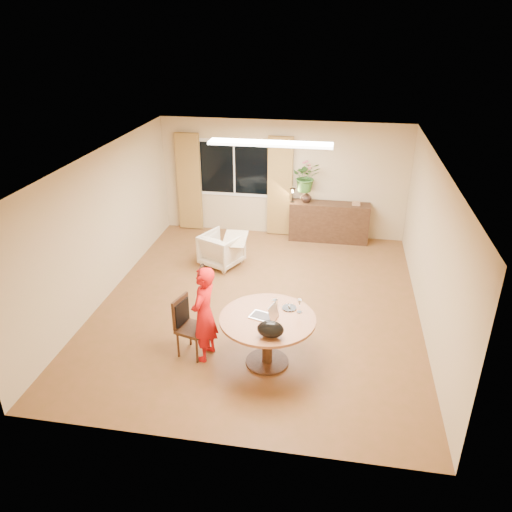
{
  "coord_description": "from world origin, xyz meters",
  "views": [
    {
      "loc": [
        1.23,
        -7.48,
        4.59
      ],
      "look_at": [
        -0.02,
        -0.2,
        1.03
      ],
      "focal_mm": 35.0,
      "sensor_mm": 36.0,
      "label": 1
    }
  ],
  "objects_px": {
    "child": "(204,314)",
    "sideboard": "(329,222)",
    "armchair": "(222,249)",
    "dining_chair": "(193,328)",
    "dining_table": "(268,328)"
  },
  "relations": [
    {
      "from": "dining_table",
      "to": "dining_chair",
      "type": "distance_m",
      "value": 1.13
    },
    {
      "from": "dining_table",
      "to": "child",
      "type": "distance_m",
      "value": 0.93
    },
    {
      "from": "child",
      "to": "dining_table",
      "type": "bearing_deg",
      "value": 99.86
    },
    {
      "from": "dining_chair",
      "to": "child",
      "type": "bearing_deg",
      "value": 6.98
    },
    {
      "from": "armchair",
      "to": "dining_chair",
      "type": "bearing_deg",
      "value": 120.08
    },
    {
      "from": "child",
      "to": "sideboard",
      "type": "distance_m",
      "value": 4.92
    },
    {
      "from": "dining_chair",
      "to": "child",
      "type": "relative_size",
      "value": 0.63
    },
    {
      "from": "sideboard",
      "to": "child",
      "type": "bearing_deg",
      "value": -109.25
    },
    {
      "from": "child",
      "to": "sideboard",
      "type": "relative_size",
      "value": 0.84
    },
    {
      "from": "dining_table",
      "to": "dining_chair",
      "type": "bearing_deg",
      "value": 178.34
    },
    {
      "from": "dining_chair",
      "to": "sideboard",
      "type": "bearing_deg",
      "value": 84.97
    },
    {
      "from": "child",
      "to": "sideboard",
      "type": "bearing_deg",
      "value": 170.56
    },
    {
      "from": "sideboard",
      "to": "dining_chair",
      "type": "bearing_deg",
      "value": -111.53
    },
    {
      "from": "child",
      "to": "armchair",
      "type": "xyz_separation_m",
      "value": [
        -0.47,
        3.02,
        -0.4
      ]
    },
    {
      "from": "dining_table",
      "to": "dining_chair",
      "type": "xyz_separation_m",
      "value": [
        -1.12,
        0.03,
        -0.15
      ]
    }
  ]
}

